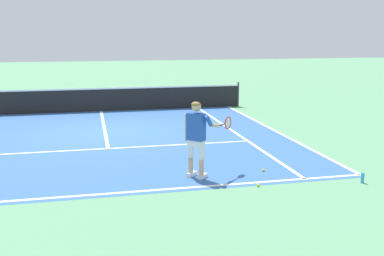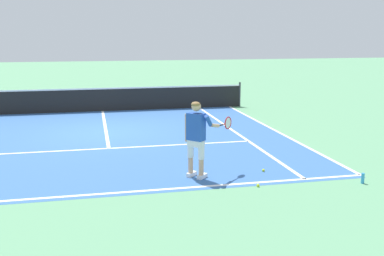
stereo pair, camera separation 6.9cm
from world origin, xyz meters
The scene contains 12 objects.
ground_plane centered at (0.00, 0.00, 0.00)m, with size 80.00×80.00×0.00m, color #609E70.
court_inner_surface centered at (0.00, -0.89, 0.00)m, with size 10.98×10.52×0.00m, color #3866A8.
line_baseline centered at (0.00, -5.95, 0.00)m, with size 10.98×0.10×0.01m, color white.
line_service centered at (0.00, -2.23, 0.00)m, with size 8.23×0.10×0.01m, color white.
line_centre_service centered at (0.00, 0.97, 0.00)m, with size 0.10×6.40×0.01m, color white.
line_singles_right centered at (4.12, -0.89, 0.00)m, with size 0.10×10.12×0.01m, color white.
line_doubles_right centered at (5.49, -0.89, 0.00)m, with size 0.10×10.12×0.01m, color white.
tennis_net centered at (0.00, 4.17, 0.50)m, with size 11.96×0.08×1.07m.
tennis_player centered at (1.82, -5.30, 0.99)m, with size 1.17×0.73×1.71m.
tennis_ball_near_feet centered at (3.43, -5.22, 0.03)m, with size 0.07×0.07×0.07m, color #CCE02D.
tennis_ball_by_baseline centered at (2.93, -6.20, 0.03)m, with size 0.07×0.07×0.07m, color #CCE02D.
water_bottle centered at (5.20, -6.47, 0.11)m, with size 0.07×0.07×0.23m, color #3393D6.
Camera 1 is at (-0.45, -14.77, 3.15)m, focal length 42.61 mm.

